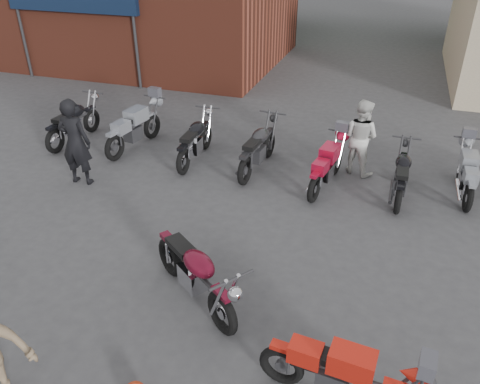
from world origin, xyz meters
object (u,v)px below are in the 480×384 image
(person_light, at_px, (360,137))
(row_bike_5, at_px, (402,172))
(vintage_motorcycle, at_px, (195,270))
(row_bike_1, at_px, (134,126))
(sportbike, at_px, (340,371))
(row_bike_3, at_px, (258,145))
(row_bike_2, at_px, (195,138))
(row_bike_6, at_px, (467,172))
(row_bike_0, at_px, (73,120))
(person_dark, at_px, (75,142))
(row_bike_4, at_px, (327,164))

(person_light, bearing_deg, row_bike_5, 163.14)
(vintage_motorcycle, xyz_separation_m, person_light, (1.79, 5.13, 0.25))
(row_bike_1, relative_size, row_bike_5, 1.11)
(sportbike, bearing_deg, row_bike_3, 120.74)
(row_bike_2, distance_m, row_bike_6, 6.00)
(row_bike_0, height_order, row_bike_2, row_bike_0)
(person_dark, relative_size, row_bike_1, 0.92)
(row_bike_0, bearing_deg, row_bike_1, -84.05)
(row_bike_0, xyz_separation_m, row_bike_2, (3.43, -0.05, -0.01))
(vintage_motorcycle, xyz_separation_m, sportbike, (2.26, -1.05, -0.08))
(row_bike_3, bearing_deg, row_bike_0, 94.11)
(row_bike_1, bearing_deg, row_bike_5, -85.53)
(person_dark, xyz_separation_m, row_bike_0, (-1.48, 1.89, -0.37))
(person_light, bearing_deg, row_bike_0, 28.28)
(row_bike_2, xyz_separation_m, row_bike_4, (3.18, -0.33, -0.03))
(row_bike_0, xyz_separation_m, row_bike_1, (1.71, 0.11, 0.02))
(row_bike_0, bearing_deg, vintage_motorcycle, -128.11)
(row_bike_2, bearing_deg, row_bike_4, -97.75)
(sportbike, bearing_deg, vintage_motorcycle, 160.38)
(person_dark, xyz_separation_m, person_light, (5.70, 2.44, -0.10))
(person_dark, distance_m, row_bike_1, 2.04)
(sportbike, distance_m, row_bike_3, 6.19)
(row_bike_3, height_order, row_bike_4, row_bike_3)
(row_bike_5, bearing_deg, row_bike_4, 94.34)
(sportbike, relative_size, person_light, 1.06)
(row_bike_2, bearing_deg, row_bike_6, -89.35)
(person_dark, height_order, row_bike_4, person_dark)
(vintage_motorcycle, distance_m, row_bike_6, 6.27)
(sportbike, height_order, row_bike_3, row_bike_3)
(row_bike_1, height_order, row_bike_3, row_bike_1)
(row_bike_0, bearing_deg, row_bike_2, -88.61)
(row_bike_1, xyz_separation_m, row_bike_6, (7.72, 0.09, -0.07))
(vintage_motorcycle, bearing_deg, row_bike_6, 85.98)
(row_bike_3, height_order, row_bike_6, row_bike_3)
(person_light, distance_m, row_bike_0, 7.20)
(person_light, relative_size, row_bike_4, 0.91)
(person_dark, xyz_separation_m, row_bike_3, (3.51, 1.84, -0.36))
(row_bike_0, relative_size, row_bike_6, 1.10)
(sportbike, relative_size, row_bike_2, 0.91)
(row_bike_4, bearing_deg, row_bike_0, 96.45)
(vintage_motorcycle, xyz_separation_m, row_bike_4, (1.24, 4.19, -0.06))
(vintage_motorcycle, xyz_separation_m, row_bike_2, (-1.94, 4.53, -0.03))
(row_bike_0, relative_size, row_bike_2, 1.01)
(person_dark, distance_m, row_bike_0, 2.42)
(row_bike_0, height_order, row_bike_3, row_bike_3)
(person_light, relative_size, row_bike_0, 0.85)
(row_bike_1, distance_m, row_bike_6, 7.72)
(row_bike_1, distance_m, row_bike_2, 1.73)
(row_bike_6, bearing_deg, vintage_motorcycle, 138.83)
(row_bike_2, relative_size, row_bike_4, 1.06)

